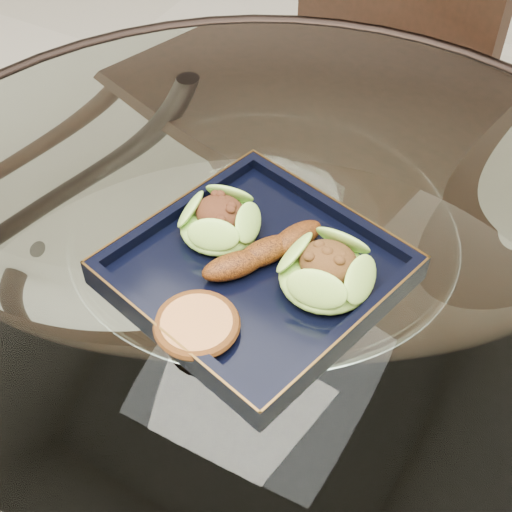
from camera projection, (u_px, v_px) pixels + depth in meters
The scene contains 7 objects.
dining_table at pixel (262, 343), 0.94m from camera, with size 1.13×1.13×0.77m.
dining_chair at pixel (338, 116), 1.32m from camera, with size 0.56×0.56×1.04m.
navy_plate at pixel (256, 274), 0.79m from camera, with size 0.27×0.27×0.02m, color black.
lettuce_wrap_left at pixel (220, 223), 0.81m from camera, with size 0.09×0.09×0.03m, color #6AA931.
lettuce_wrap_right at pixel (326, 273), 0.75m from camera, with size 0.10×0.10×0.04m, color #6BA730.
roasted_plantain at pixel (265, 252), 0.78m from camera, with size 0.15×0.03×0.03m, color #6B2F0B.
crumb_patty at pixel (197, 326), 0.72m from camera, with size 0.08×0.08×0.01m, color #C97D43.
Camera 1 is at (0.26, -0.50, 1.36)m, focal length 50.00 mm.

